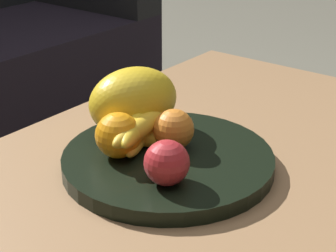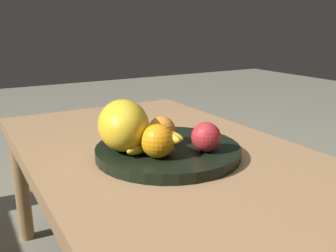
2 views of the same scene
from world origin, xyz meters
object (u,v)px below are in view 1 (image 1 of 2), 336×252
(orange_front, at_px, (118,135))
(banana_bunch, at_px, (138,132))
(coffee_table, at_px, (178,191))
(apple_front, at_px, (167,163))
(fruit_bowl, at_px, (168,160))
(orange_left, at_px, (174,129))
(melon_large_front, at_px, (133,101))

(orange_front, xyz_separation_m, banana_bunch, (0.04, -0.01, -0.01))
(banana_bunch, bearing_deg, coffee_table, -70.84)
(apple_front, bearing_deg, coffee_table, 26.14)
(fruit_bowl, xyz_separation_m, apple_front, (-0.08, -0.06, 0.05))
(coffee_table, xyz_separation_m, orange_front, (-0.06, 0.07, 0.11))
(orange_left, bearing_deg, melon_large_front, 84.25)
(fruit_bowl, bearing_deg, orange_left, 13.70)
(coffee_table, bearing_deg, fruit_bowl, 119.99)
(fruit_bowl, distance_m, banana_bunch, 0.07)
(coffee_table, height_order, banana_bunch, banana_bunch)
(fruit_bowl, height_order, banana_bunch, banana_bunch)
(coffee_table, distance_m, apple_front, 0.14)
(melon_large_front, relative_size, apple_front, 2.39)
(coffee_table, xyz_separation_m, orange_left, (0.01, 0.02, 0.11))
(orange_left, xyz_separation_m, banana_bunch, (-0.04, 0.05, -0.00))
(apple_front, relative_size, banana_bunch, 0.40)
(fruit_bowl, height_order, orange_left, orange_left)
(fruit_bowl, height_order, orange_front, orange_front)
(melon_large_front, xyz_separation_m, apple_front, (-0.11, -0.16, -0.02))
(orange_left, bearing_deg, orange_front, 145.77)
(melon_large_front, height_order, apple_front, melon_large_front)
(coffee_table, xyz_separation_m, fruit_bowl, (-0.01, 0.02, 0.06))
(fruit_bowl, bearing_deg, melon_large_front, 72.69)
(coffee_table, height_order, fruit_bowl, fruit_bowl)
(orange_front, distance_m, apple_front, 0.12)
(coffee_table, height_order, apple_front, apple_front)
(orange_left, bearing_deg, fruit_bowl, -166.30)
(orange_front, distance_m, orange_left, 0.09)
(orange_front, xyz_separation_m, apple_front, (-0.02, -0.11, -0.00))
(melon_large_front, bearing_deg, orange_left, -95.75)
(orange_front, xyz_separation_m, orange_left, (0.08, -0.05, -0.00))
(coffee_table, relative_size, orange_front, 15.64)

